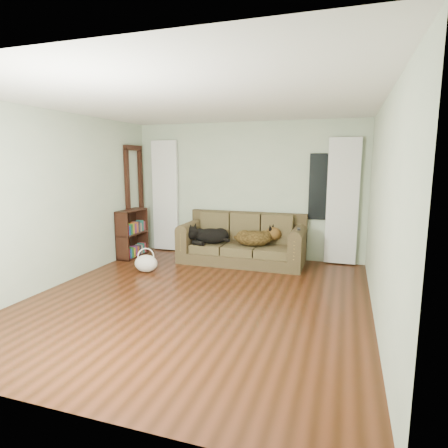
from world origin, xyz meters
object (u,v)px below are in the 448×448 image
(sofa, at_px, (242,239))
(dog_black_lab, at_px, (209,236))
(bookshelf, at_px, (132,232))
(tote_bag, at_px, (146,263))
(dog_shepherd, at_px, (256,238))

(sofa, xyz_separation_m, dog_black_lab, (-0.60, -0.10, 0.03))
(bookshelf, bearing_deg, dog_black_lab, -1.64)
(sofa, relative_size, tote_bag, 5.62)
(sofa, relative_size, dog_shepherd, 3.27)
(dog_black_lab, relative_size, dog_shepherd, 0.97)
(tote_bag, xyz_separation_m, bookshelf, (-0.77, 0.84, 0.34))
(sofa, xyz_separation_m, tote_bag, (-1.39, -1.08, -0.29))
(sofa, relative_size, dog_black_lab, 3.38)
(tote_bag, bearing_deg, dog_shepherd, 32.49)
(sofa, distance_m, bookshelf, 2.17)
(dog_black_lab, distance_m, tote_bag, 1.29)
(tote_bag, bearing_deg, sofa, 37.95)
(dog_shepherd, height_order, bookshelf, bookshelf)
(sofa, distance_m, dog_black_lab, 0.61)
(dog_black_lab, bearing_deg, bookshelf, 179.19)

